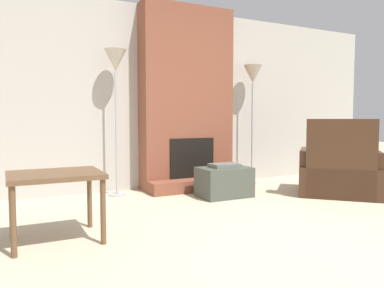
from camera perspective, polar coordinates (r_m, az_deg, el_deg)
ground_plane at (r=3.32m, az=21.81°, el=-14.11°), size 24.00×24.00×0.00m
wall_back at (r=5.63m, az=-1.69°, el=6.88°), size 7.31×0.06×2.60m
fireplace at (r=5.43m, az=-0.72°, el=6.28°), size 1.37×0.62×2.60m
ottoman at (r=4.86m, az=4.93°, el=-5.70°), size 0.66×0.44×0.43m
armchair at (r=5.30m, az=21.47°, el=-4.11°), size 1.34×1.34×1.00m
side_table at (r=3.28m, az=-20.10°, el=-5.36°), size 0.73×0.61×0.57m
floor_lamp_left at (r=5.01m, az=-11.58°, el=10.94°), size 0.28×0.28×1.90m
floor_lamp_right at (r=5.95m, az=9.24°, el=9.30°), size 0.28×0.28×1.83m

